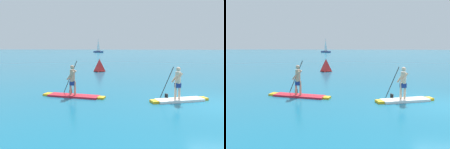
# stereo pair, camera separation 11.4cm
# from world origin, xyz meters

# --- Properties ---
(ground) EXTENTS (440.00, 440.00, 0.00)m
(ground) POSITION_xyz_m (0.00, 0.00, 0.00)
(ground) COLOR #196B8C
(paddleboarder_near_left) EXTENTS (3.52, 1.15, 1.96)m
(paddleboarder_near_left) POSITION_xyz_m (-7.28, 0.77, 0.33)
(paddleboarder_near_left) COLOR red
(paddleboarder_near_left) RESTS_ON ground
(paddleboarder_mid_center) EXTENTS (2.96, 1.50, 1.72)m
(paddleboarder_mid_center) POSITION_xyz_m (-1.82, 0.51, 0.33)
(paddleboarder_mid_center) COLOR white
(paddleboarder_mid_center) RESTS_ON ground
(race_marker_buoy) EXTENTS (1.19, 1.19, 1.39)m
(race_marker_buoy) POSITION_xyz_m (-8.08, 12.48, 0.62)
(race_marker_buoy) COLOR red
(race_marker_buoy) RESTS_ON ground
(sailboat_left_horizon) EXTENTS (5.72, 5.43, 6.93)m
(sailboat_left_horizon) POSITION_xyz_m (-24.34, 94.16, 0.87)
(sailboat_left_horizon) COLOR navy
(sailboat_left_horizon) RESTS_ON ground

